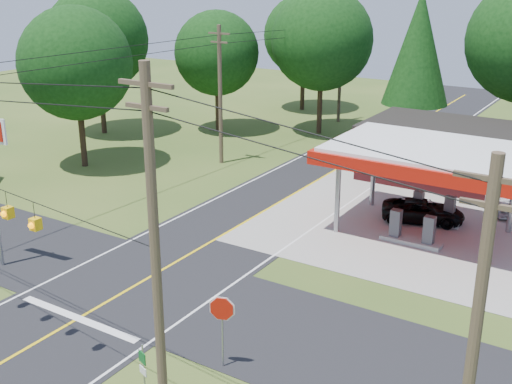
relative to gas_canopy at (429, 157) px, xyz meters
The scene contains 15 objects.
ground 16.38m from the gas_canopy, 124.70° to the right, with size 120.00×120.00×0.00m, color #334D1B.
main_highway 16.37m from the gas_canopy, 124.70° to the right, with size 8.00×120.00×0.02m, color black.
cross_road 16.37m from the gas_canopy, 124.70° to the right, with size 70.00×7.00×0.02m, color black.
lane_center_yellow 16.37m from the gas_canopy, 124.70° to the right, with size 0.15×110.00×0.00m, color yellow.
gas_canopy is the anchor object (origin of this frame).
convenience_store 10.31m from the gas_canopy, 84.28° to the left, with size 16.40×7.55×3.80m.
utility_pole_near_right 20.13m from the gas_canopy, 94.29° to the right, with size 1.80×0.30×11.50m.
utility_pole_far_left 17.74m from the gas_canopy, 163.61° to the left, with size 1.80×0.30×10.00m.
utility_pole_right_b 19.80m from the gas_canopy, 69.27° to the right, with size 1.80×0.30×10.00m.
utility_pole_north 26.92m from the gas_canopy, 125.17° to the left, with size 0.30×0.30×9.50m.
treeline_backdrop 14.09m from the gas_canopy, 126.61° to the left, with size 70.27×51.59×13.30m.
suv_car 3.96m from the gas_canopy, 108.43° to the left, with size 4.59×4.59×1.28m, color black.
sedan_car 7.45m from the gas_canopy, 62.72° to the left, with size 4.13×4.13×1.41m, color silver.
octagonal_stop_sign 16.42m from the gas_canopy, 97.06° to the right, with size 0.94×0.37×2.88m.
route_sign_post 19.53m from the gas_canopy, 99.55° to the right, with size 0.41×0.17×2.06m.
Camera 1 is at (18.65, -19.34, 13.70)m, focal length 45.00 mm.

